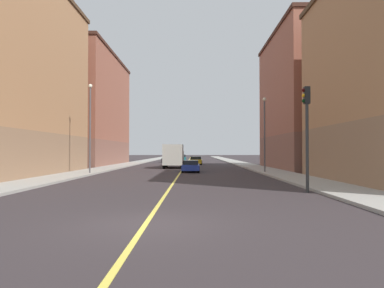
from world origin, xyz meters
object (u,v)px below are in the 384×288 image
(traffic_light_left_near, at_px, (307,123))
(car_blue, at_px, (191,166))
(building_left_mid, at_px, (320,101))
(car_teal, at_px, (182,158))
(street_lamp_right_near, at_px, (90,120))
(car_yellow, at_px, (196,161))
(street_lamp_left_near, at_px, (265,127))
(building_right_midblock, at_px, (80,110))
(box_truck, at_px, (174,156))
(car_black, at_px, (167,159))

(traffic_light_left_near, relative_size, car_blue, 1.24)
(building_left_mid, distance_m, car_teal, 39.91)
(traffic_light_left_near, bearing_deg, street_lamp_right_near, 137.44)
(building_left_mid, height_order, car_yellow, building_left_mid)
(street_lamp_left_near, bearing_deg, street_lamp_right_near, -173.51)
(building_right_midblock, relative_size, car_yellow, 5.59)
(car_blue, relative_size, car_yellow, 1.08)
(car_blue, bearing_deg, box_truck, 104.71)
(street_lamp_left_near, height_order, car_black, street_lamp_left_near)
(building_left_mid, xyz_separation_m, building_right_midblock, (-33.03, 12.50, 0.39))
(car_yellow, bearing_deg, traffic_light_left_near, -81.72)
(building_right_midblock, xyz_separation_m, car_blue, (17.53, -18.33, -7.99))
(traffic_light_left_near, height_order, box_truck, traffic_light_left_near)
(building_right_midblock, bearing_deg, car_yellow, 6.23)
(street_lamp_left_near, relative_size, car_yellow, 1.77)
(car_black, bearing_deg, street_lamp_right_near, -97.11)
(traffic_light_left_near, xyz_separation_m, car_yellow, (-5.61, 38.53, -2.96))
(car_black, xyz_separation_m, car_yellow, (5.48, -11.36, 0.00))
(street_lamp_right_near, relative_size, car_yellow, 2.01)
(street_lamp_right_near, xyz_separation_m, car_blue, (9.29, 3.95, -4.47))
(street_lamp_right_near, bearing_deg, car_yellow, 67.77)
(street_lamp_right_near, distance_m, box_truck, 14.81)
(building_left_mid, xyz_separation_m, street_lamp_left_near, (-8.24, -7.90, -3.65))
(street_lamp_right_near, height_order, car_teal, street_lamp_right_near)
(building_right_midblock, xyz_separation_m, street_lamp_left_near, (24.79, -20.40, -4.04))
(building_left_mid, distance_m, building_right_midblock, 35.32)
(traffic_light_left_near, bearing_deg, car_blue, 108.90)
(building_right_midblock, bearing_deg, street_lamp_right_near, -69.70)
(building_right_midblock, bearing_deg, car_black, 46.46)
(building_right_midblock, distance_m, car_yellow, 19.92)
(traffic_light_left_near, relative_size, car_yellow, 1.34)
(box_truck, bearing_deg, street_lamp_right_near, -119.22)
(building_right_midblock, relative_size, traffic_light_left_near, 4.18)
(car_black, bearing_deg, traffic_light_left_near, -77.47)
(building_right_midblock, bearing_deg, car_teal, 55.93)
(building_left_mid, distance_m, car_yellow, 22.09)
(street_lamp_right_near, bearing_deg, building_left_mid, 21.54)
(building_right_midblock, relative_size, car_teal, 5.09)
(building_right_midblock, distance_m, box_truck, 19.41)
(car_teal, relative_size, box_truck, 0.66)
(building_left_mid, distance_m, car_black, 33.75)
(street_lamp_right_near, xyz_separation_m, box_truck, (7.03, 12.57, -3.48))
(street_lamp_left_near, distance_m, car_teal, 44.02)
(car_teal, bearing_deg, box_truck, -89.75)
(building_right_midblock, height_order, traffic_light_left_near, building_right_midblock)
(car_yellow, bearing_deg, car_black, 115.73)
(car_black, relative_size, car_blue, 0.91)
(car_black, bearing_deg, car_blue, -81.30)
(traffic_light_left_near, bearing_deg, car_teal, 98.34)
(building_left_mid, bearing_deg, car_yellow, 135.75)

